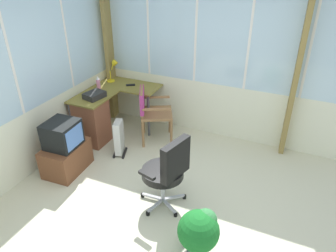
{
  "coord_description": "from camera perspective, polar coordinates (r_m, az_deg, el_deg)",
  "views": [
    {
      "loc": [
        -2.6,
        -1.21,
        2.78
      ],
      "look_at": [
        0.82,
        0.33,
        0.67
      ],
      "focal_mm": 34.22,
      "sensor_mm": 36.0,
      "label": 1
    }
  ],
  "objects": [
    {
      "name": "spray_bottle",
      "position": [
        5.35,
        -12.33,
        7.54
      ],
      "size": [
        0.06,
        0.06,
        0.22
      ],
      "color": "pink",
      "rests_on": "desk"
    },
    {
      "name": "ground",
      "position": [
        4.01,
        -0.51,
        -15.07
      ],
      "size": [
        4.99,
        5.02,
        0.06
      ],
      "primitive_type": "cube",
      "color": "beige"
    },
    {
      "name": "curtain_east_far",
      "position": [
        4.78,
        22.02,
        9.07
      ],
      "size": [
        0.25,
        0.09,
        2.58
      ],
      "primitive_type": "cube",
      "rotation": [
        0.0,
        0.0,
        0.09
      ],
      "color": "olive",
      "rests_on": "ground"
    },
    {
      "name": "curtain_corner",
      "position": [
        5.67,
        -10.44,
        13.66
      ],
      "size": [
        0.25,
        0.11,
        2.58
      ],
      "primitive_type": "cube",
      "rotation": [
        0.0,
        0.0,
        0.15
      ],
      "color": "olive",
      "rests_on": "ground"
    },
    {
      "name": "space_heater",
      "position": [
        4.86,
        -8.68,
        -1.93
      ],
      "size": [
        0.33,
        0.25,
        0.56
      ],
      "color": "silver",
      "rests_on": "ground"
    },
    {
      "name": "potted_plant",
      "position": [
        3.38,
        5.6,
        -18.06
      ],
      "size": [
        0.43,
        0.43,
        0.51
      ],
      "color": "#395154",
      "rests_on": "ground"
    },
    {
      "name": "paper_tray",
      "position": [
        5.04,
        -12.97,
        5.38
      ],
      "size": [
        0.34,
        0.28,
        0.09
      ],
      "primitive_type": "cube",
      "rotation": [
        0.0,
        0.0,
        -0.2
      ],
      "color": "#262625",
      "rests_on": "desk"
    },
    {
      "name": "desk",
      "position": [
        5.21,
        -12.93,
        1.53
      ],
      "size": [
        1.26,
        1.05,
        0.75
      ],
      "color": "olive",
      "rests_on": "ground"
    },
    {
      "name": "wooden_armchair",
      "position": [
        5.01,
        -3.4,
        3.29
      ],
      "size": [
        0.65,
        0.65,
        0.89
      ],
      "color": "olive",
      "rests_on": "ground"
    },
    {
      "name": "desk_lamp",
      "position": [
        5.61,
        -9.46,
        10.33
      ],
      "size": [
        0.23,
        0.2,
        0.37
      ],
      "color": "yellow",
      "rests_on": "desk"
    },
    {
      "name": "office_chair",
      "position": [
        3.71,
        -0.07,
        -7.66
      ],
      "size": [
        0.63,
        0.58,
        0.96
      ],
      "color": "#B7B7BF",
      "rests_on": "ground"
    },
    {
      "name": "north_window_panel",
      "position": [
        4.4,
        -25.7,
        7.29
      ],
      "size": [
        3.99,
        0.07,
        2.68
      ],
      "color": "silver",
      "rests_on": "ground"
    },
    {
      "name": "east_window_panel",
      "position": [
        4.99,
        9.39,
        12.22
      ],
      "size": [
        0.07,
        4.02,
        2.68
      ],
      "color": "silver",
      "rests_on": "ground"
    },
    {
      "name": "tv_remote",
      "position": [
        5.42,
        -6.69,
        7.28
      ],
      "size": [
        0.12,
        0.15,
        0.02
      ],
      "primitive_type": "cube",
      "rotation": [
        0.0,
        0.0,
        0.58
      ],
      "color": "black",
      "rests_on": "desk"
    },
    {
      "name": "tv_on_stand",
      "position": [
        4.63,
        -17.86,
        -4.01
      ],
      "size": [
        0.66,
        0.48,
        0.77
      ],
      "color": "brown",
      "rests_on": "ground"
    }
  ]
}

